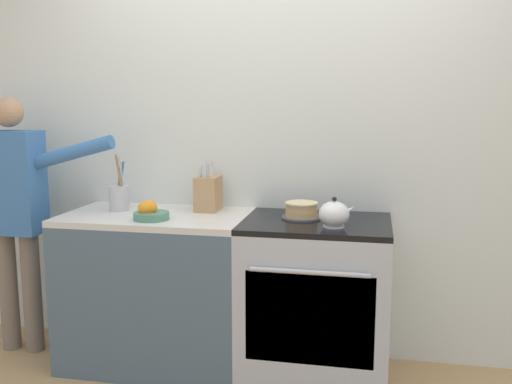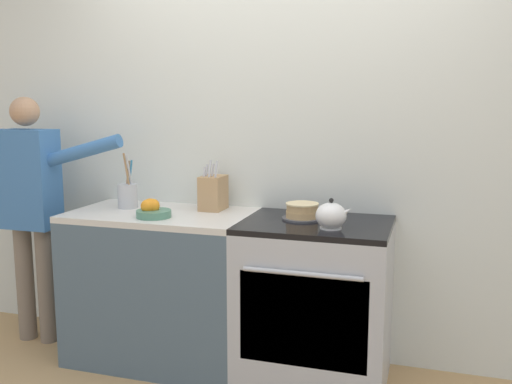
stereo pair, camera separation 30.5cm
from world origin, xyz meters
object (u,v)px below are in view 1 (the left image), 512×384
Objects in this scene: stove_range at (315,300)px; fruit_bowl at (149,211)px; layer_cake at (302,211)px; utensil_crock at (120,197)px; knife_block at (208,193)px; tea_kettle at (334,214)px; person_baker at (16,203)px.

fruit_bowl is (-0.89, -0.14, 0.49)m from stove_range.
layer_cake is 0.66× the size of utensil_crock.
knife_block is at bearing 51.12° from fruit_bowl.
stove_range is 1.02m from fruit_bowl.
utensil_crock is (-1.15, 0.06, 0.52)m from stove_range.
stove_range is 2.99× the size of knife_block.
knife_block is 0.89× the size of utensil_crock.
tea_kettle is (0.10, -0.13, 0.51)m from stove_range.
tea_kettle is at bearing -9.92° from person_baker.
tea_kettle is 0.99× the size of fruit_bowl.
layer_cake is 1.14× the size of fruit_bowl.
fruit_bowl reaches higher than stove_range.
fruit_bowl is 0.12× the size of person_baker.
person_baker reaches higher than layer_cake.
person_baker is at bearing 171.65° from fruit_bowl.
utensil_crock is at bearing -0.03° from person_baker.
knife_block is (-0.56, 0.11, 0.06)m from layer_cake.
tea_kettle is (0.19, -0.18, 0.02)m from layer_cake.
knife_block reaches higher than tea_kettle.
fruit_bowl is at bearing -179.64° from tea_kettle.
knife_block is 1.16m from person_baker.
layer_cake is at bearing 13.13° from fruit_bowl.
utensil_crock reaches higher than fruit_bowl.
utensil_crock is at bearing 176.87° from stove_range.
person_baker is (-1.14, -0.17, -0.07)m from knife_block.
stove_range is at bearing -5.97° from person_baker.
layer_cake reaches higher than stove_range.
utensil_crock is at bearing 171.25° from tea_kettle.
tea_kettle is at bearing -8.75° from utensil_crock.
layer_cake is at bearing 136.28° from tea_kettle.
knife_block reaches higher than stove_range.
fruit_bowl is 0.91m from person_baker.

